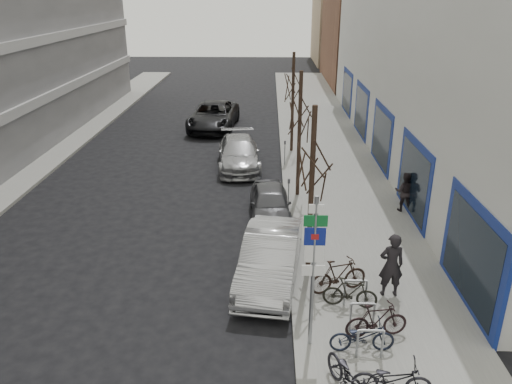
# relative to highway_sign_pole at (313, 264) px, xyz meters

# --- Properties ---
(ground) EXTENTS (120.00, 120.00, 0.00)m
(ground) POSITION_rel_highway_sign_pole_xyz_m (-2.40, 0.01, -2.46)
(ground) COLOR black
(ground) RESTS_ON ground
(sidewalk_east) EXTENTS (5.00, 70.00, 0.15)m
(sidewalk_east) POSITION_rel_highway_sign_pole_xyz_m (2.10, 10.01, -2.38)
(sidewalk_east) COLOR slate
(sidewalk_east) RESTS_ON ground
(brick_building_far) EXTENTS (12.00, 14.00, 8.00)m
(brick_building_far) POSITION_rel_highway_sign_pole_xyz_m (10.60, 40.01, 1.54)
(brick_building_far) COLOR brown
(brick_building_far) RESTS_ON ground
(tan_building_far) EXTENTS (13.00, 12.00, 9.00)m
(tan_building_far) POSITION_rel_highway_sign_pole_xyz_m (11.10, 55.01, 2.04)
(tan_building_far) COLOR #937A5B
(tan_building_far) RESTS_ON ground
(highway_sign_pole) EXTENTS (0.55, 0.10, 4.20)m
(highway_sign_pole) POSITION_rel_highway_sign_pole_xyz_m (0.00, 0.00, 0.00)
(highway_sign_pole) COLOR gray
(highway_sign_pole) RESTS_ON ground
(bike_rack) EXTENTS (0.66, 2.26, 0.83)m
(bike_rack) POSITION_rel_highway_sign_pole_xyz_m (1.40, 0.61, -1.80)
(bike_rack) COLOR gray
(bike_rack) RESTS_ON sidewalk_east
(tree_near) EXTENTS (1.80, 1.80, 5.50)m
(tree_near) POSITION_rel_highway_sign_pole_xyz_m (0.20, 3.51, 1.65)
(tree_near) COLOR black
(tree_near) RESTS_ON ground
(tree_mid) EXTENTS (1.80, 1.80, 5.50)m
(tree_mid) POSITION_rel_highway_sign_pole_xyz_m (0.20, 10.01, 1.65)
(tree_mid) COLOR black
(tree_mid) RESTS_ON ground
(tree_far) EXTENTS (1.80, 1.80, 5.50)m
(tree_far) POSITION_rel_highway_sign_pole_xyz_m (0.20, 16.51, 1.65)
(tree_far) COLOR black
(tree_far) RESTS_ON ground
(meter_front) EXTENTS (0.10, 0.08, 1.27)m
(meter_front) POSITION_rel_highway_sign_pole_xyz_m (-0.25, 3.01, -1.54)
(meter_front) COLOR gray
(meter_front) RESTS_ON sidewalk_east
(meter_mid) EXTENTS (0.10, 0.08, 1.27)m
(meter_mid) POSITION_rel_highway_sign_pole_xyz_m (-0.25, 8.51, -1.54)
(meter_mid) COLOR gray
(meter_mid) RESTS_ON sidewalk_east
(meter_back) EXTENTS (0.10, 0.08, 1.27)m
(meter_back) POSITION_rel_highway_sign_pole_xyz_m (-0.25, 14.01, -1.54)
(meter_back) COLOR gray
(meter_back) RESTS_ON sidewalk_east
(bike_near_left) EXTENTS (1.27, 2.02, 1.18)m
(bike_near_left) POSITION_rel_highway_sign_pole_xyz_m (0.73, -1.78, -1.72)
(bike_near_left) COLOR black
(bike_near_left) RESTS_ON sidewalk_east
(bike_near_right) EXTENTS (1.72, 0.76, 1.01)m
(bike_near_right) POSITION_rel_highway_sign_pole_xyz_m (1.72, 0.33, -1.80)
(bike_near_right) COLOR black
(bike_near_right) RESTS_ON sidewalk_east
(bike_mid_curb) EXTENTS (1.64, 0.57, 0.99)m
(bike_mid_curb) POSITION_rel_highway_sign_pole_xyz_m (1.26, -0.23, -1.81)
(bike_mid_curb) COLOR black
(bike_mid_curb) RESTS_ON sidewalk_east
(bike_mid_inner) EXTENTS (1.60, 0.70, 0.94)m
(bike_mid_inner) POSITION_rel_highway_sign_pole_xyz_m (1.24, 1.63, -1.84)
(bike_mid_inner) COLOR black
(bike_mid_inner) RESTS_ON sidewalk_east
(bike_far_curb) EXTENTS (1.79, 0.68, 1.07)m
(bike_far_curb) POSITION_rel_highway_sign_pole_xyz_m (1.65, -1.71, -1.77)
(bike_far_curb) COLOR black
(bike_far_curb) RESTS_ON sidewalk_east
(bike_far_inner) EXTENTS (1.88, 1.09, 1.10)m
(bike_far_inner) POSITION_rel_highway_sign_pole_xyz_m (1.01, 2.41, -1.76)
(bike_far_inner) COLOR black
(bike_far_inner) RESTS_ON sidewalk_east
(parked_car_front) EXTENTS (2.27, 4.95, 1.57)m
(parked_car_front) POSITION_rel_highway_sign_pole_xyz_m (-1.00, 3.23, -1.67)
(parked_car_front) COLOR #AEAFB3
(parked_car_front) RESTS_ON ground
(parked_car_mid) EXTENTS (1.80, 3.98, 1.33)m
(parked_car_mid) POSITION_rel_highway_sign_pole_xyz_m (-1.00, 7.81, -1.79)
(parked_car_mid) COLOR #46464A
(parked_car_mid) RESTS_ON ground
(parked_car_back) EXTENTS (2.54, 5.29, 1.49)m
(parked_car_back) POSITION_rel_highway_sign_pole_xyz_m (-2.60, 14.02, -1.72)
(parked_car_back) COLOR gray
(parked_car_back) RESTS_ON ground
(lane_car) EXTENTS (3.21, 6.27, 1.69)m
(lane_car) POSITION_rel_highway_sign_pole_xyz_m (-4.71, 21.77, -1.61)
(lane_car) COLOR black
(lane_car) RESTS_ON ground
(pedestrian_near) EXTENTS (0.75, 0.52, 1.98)m
(pedestrian_near) POSITION_rel_highway_sign_pole_xyz_m (2.48, 2.28, -1.32)
(pedestrian_near) COLOR black
(pedestrian_near) RESTS_ON sidewalk_east
(pedestrian_far) EXTENTS (0.70, 0.57, 1.66)m
(pedestrian_far) POSITION_rel_highway_sign_pole_xyz_m (4.40, 8.38, -1.48)
(pedestrian_far) COLOR black
(pedestrian_far) RESTS_ON sidewalk_east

